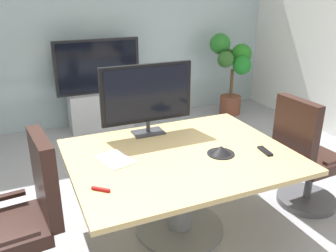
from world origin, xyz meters
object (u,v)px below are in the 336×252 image
at_px(tv_monitor, 147,95).
at_px(wall_display_unit, 100,99).
at_px(conference_table, 180,173).
at_px(remote_control, 265,151).
at_px(office_chair_right, 305,163).
at_px(potted_plant, 231,66).
at_px(conference_phone, 221,151).
at_px(office_chair_left, 25,228).

relative_size(tv_monitor, wall_display_unit, 0.64).
xyz_separation_m(conference_table, remote_control, (0.64, -0.25, 0.18)).
relative_size(office_chair_right, wall_display_unit, 0.83).
xyz_separation_m(conference_table, potted_plant, (2.06, 2.44, 0.24)).
height_order(conference_phone, remote_control, conference_phone).
height_order(conference_table, wall_display_unit, wall_display_unit).
distance_m(wall_display_unit, conference_phone, 2.81).
distance_m(conference_table, remote_control, 0.71).
relative_size(conference_table, office_chair_right, 1.61).
bearing_deg(office_chair_left, office_chair_right, 83.45).
bearing_deg(wall_display_unit, office_chair_left, -113.23).
height_order(wall_display_unit, remote_control, wall_display_unit).
relative_size(conference_table, potted_plant, 1.35).
relative_size(office_chair_left, potted_plant, 0.84).
bearing_deg(remote_control, tv_monitor, 141.54).
bearing_deg(office_chair_right, office_chair_left, 86.71).
height_order(office_chair_right, remote_control, office_chair_right).
xyz_separation_m(office_chair_left, wall_display_unit, (1.18, 2.75, -0.01)).
xyz_separation_m(office_chair_left, tv_monitor, (1.13, 0.63, 0.63)).
bearing_deg(office_chair_left, remote_control, 79.86).
distance_m(office_chair_right, remote_control, 0.65).
xyz_separation_m(potted_plant, remote_control, (-1.42, -2.68, -0.06)).
height_order(office_chair_right, tv_monitor, tv_monitor).
xyz_separation_m(conference_table, office_chair_right, (1.22, -0.13, -0.09)).
xyz_separation_m(conference_table, wall_display_unit, (-0.04, 2.64, -0.11)).
distance_m(office_chair_right, tv_monitor, 1.58).
height_order(office_chair_left, tv_monitor, tv_monitor).
xyz_separation_m(conference_table, conference_phone, (0.29, -0.13, 0.21)).
distance_m(conference_table, office_chair_right, 1.23).
xyz_separation_m(wall_display_unit, conference_phone, (0.33, -2.77, 0.31)).
height_order(office_chair_left, conference_phone, office_chair_left).
bearing_deg(conference_table, office_chair_left, -174.66).
relative_size(wall_display_unit, conference_phone, 5.95).
bearing_deg(tv_monitor, remote_control, -46.33).
xyz_separation_m(conference_table, tv_monitor, (-0.08, 0.52, 0.53)).
xyz_separation_m(tv_monitor, conference_phone, (0.38, -0.65, -0.33)).
height_order(tv_monitor, wall_display_unit, tv_monitor).
xyz_separation_m(tv_monitor, remote_control, (0.73, -0.76, -0.35)).
bearing_deg(conference_phone, office_chair_left, 179.24).
bearing_deg(conference_phone, office_chair_right, 0.07).
height_order(tv_monitor, conference_phone, tv_monitor).
relative_size(conference_phone, remote_control, 1.29).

